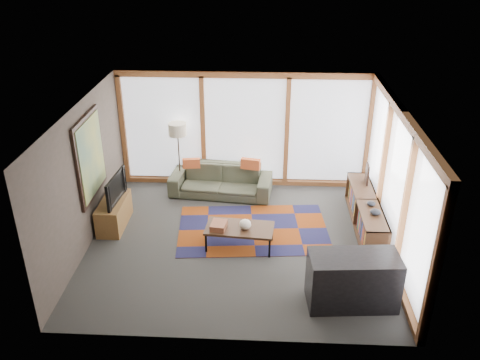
# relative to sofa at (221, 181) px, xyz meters

# --- Properties ---
(ground) EXTENTS (5.50, 5.50, 0.00)m
(ground) POSITION_rel_sofa_xyz_m (0.50, -1.91, -0.32)
(ground) COLOR #2F2E2C
(ground) RESTS_ON ground
(room_envelope) EXTENTS (5.52, 5.02, 2.62)m
(room_envelope) POSITION_rel_sofa_xyz_m (0.99, -1.35, 1.22)
(room_envelope) COLOR #3D362E
(room_envelope) RESTS_ON ground
(rug) EXTENTS (3.01, 2.07, 0.01)m
(rug) POSITION_rel_sofa_xyz_m (0.75, -1.45, -0.31)
(rug) COLOR maroon
(rug) RESTS_ON ground
(sofa) EXTENTS (2.26, 1.08, 0.64)m
(sofa) POSITION_rel_sofa_xyz_m (0.00, 0.00, 0.00)
(sofa) COLOR #333627
(sofa) RESTS_ON ground
(pillow_left) EXTENTS (0.39, 0.17, 0.21)m
(pillow_left) POSITION_rel_sofa_xyz_m (-0.63, -0.04, 0.42)
(pillow_left) COLOR #CB5529
(pillow_left) RESTS_ON sofa
(pillow_right) EXTENTS (0.43, 0.21, 0.23)m
(pillow_right) POSITION_rel_sofa_xyz_m (0.64, -0.03, 0.43)
(pillow_right) COLOR #CB5529
(pillow_right) RESTS_ON sofa
(floor_lamp) EXTENTS (0.39, 0.39, 1.56)m
(floor_lamp) POSITION_rel_sofa_xyz_m (-0.92, 0.19, 0.46)
(floor_lamp) COLOR black
(floor_lamp) RESTS_ON ground
(coffee_table) EXTENTS (1.27, 0.72, 0.41)m
(coffee_table) POSITION_rel_sofa_xyz_m (0.52, -2.04, -0.12)
(coffee_table) COLOR #311C15
(coffee_table) RESTS_ON ground
(book_stack) EXTENTS (0.31, 0.36, 0.11)m
(book_stack) POSITION_rel_sofa_xyz_m (0.14, -2.09, 0.14)
(book_stack) COLOR brown
(book_stack) RESTS_ON coffee_table
(vase) EXTENTS (0.24, 0.24, 0.19)m
(vase) POSITION_rel_sofa_xyz_m (0.62, -2.09, 0.18)
(vase) COLOR beige
(vase) RESTS_ON coffee_table
(bookshelf) EXTENTS (0.43, 2.39, 0.60)m
(bookshelf) POSITION_rel_sofa_xyz_m (2.93, -1.21, -0.02)
(bookshelf) COLOR #311C15
(bookshelf) RESTS_ON ground
(bowl_a) EXTENTS (0.20, 0.20, 0.10)m
(bowl_a) POSITION_rel_sofa_xyz_m (2.97, -1.78, 0.33)
(bowl_a) COLOR black
(bowl_a) RESTS_ON bookshelf
(bowl_b) EXTENTS (0.18, 0.18, 0.08)m
(bowl_b) POSITION_rel_sofa_xyz_m (2.95, -1.45, 0.32)
(bowl_b) COLOR black
(bowl_b) RESTS_ON bookshelf
(shelf_picture) EXTENTS (0.06, 0.30, 0.40)m
(shelf_picture) POSITION_rel_sofa_xyz_m (3.02, -0.50, 0.48)
(shelf_picture) COLOR black
(shelf_picture) RESTS_ON bookshelf
(tv_console) EXTENTS (0.45, 1.08, 0.54)m
(tv_console) POSITION_rel_sofa_xyz_m (-1.97, -1.42, -0.05)
(tv_console) COLOR brown
(tv_console) RESTS_ON ground
(television) EXTENTS (0.20, 0.96, 0.55)m
(television) POSITION_rel_sofa_xyz_m (-1.97, -1.41, 0.49)
(television) COLOR black
(television) RESTS_ON tv_console
(bar_counter) EXTENTS (1.41, 0.74, 0.86)m
(bar_counter) POSITION_rel_sofa_xyz_m (2.33, -3.52, 0.11)
(bar_counter) COLOR black
(bar_counter) RESTS_ON ground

